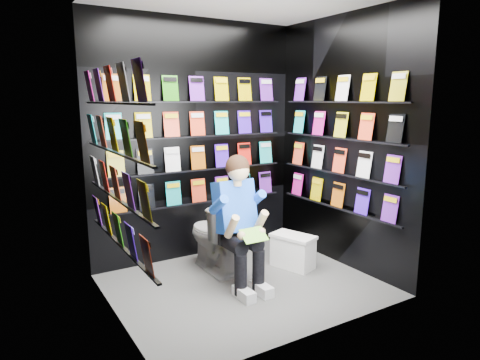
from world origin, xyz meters
TOP-DOWN VIEW (x-y plane):
  - floor at (0.00, 0.00)m, footprint 2.40×2.40m
  - wall_back at (0.00, 1.00)m, footprint 2.40×0.04m
  - wall_front at (0.00, -1.00)m, footprint 2.40×0.04m
  - wall_left at (-1.20, 0.00)m, footprint 0.04×2.00m
  - wall_right at (1.20, 0.00)m, footprint 0.04×2.00m
  - comics_back at (0.00, 0.97)m, footprint 2.10×0.06m
  - comics_left at (-1.17, 0.00)m, footprint 0.06×1.70m
  - comics_right at (1.17, 0.00)m, footprint 0.06×1.70m
  - toilet at (-0.06, 0.49)m, footprint 0.42×0.75m
  - longbox at (0.68, 0.12)m, footprint 0.36×0.48m
  - longbox_lid at (0.68, 0.12)m, footprint 0.39×0.51m
  - reader at (-0.06, 0.11)m, footprint 0.50×0.73m
  - held_comic at (-0.06, -0.24)m, footprint 0.24×0.14m

SIDE VIEW (x-z plane):
  - floor at x=0.00m, z-range 0.00..0.00m
  - longbox at x=0.68m, z-range 0.00..0.32m
  - longbox_lid at x=0.68m, z-range 0.32..0.35m
  - toilet at x=-0.06m, z-range 0.00..0.73m
  - held_comic at x=-0.06m, z-range 0.53..0.63m
  - reader at x=-0.06m, z-range 0.09..1.42m
  - wall_back at x=0.00m, z-range 0.00..2.60m
  - wall_front at x=0.00m, z-range 0.00..2.60m
  - wall_left at x=-1.20m, z-range 0.00..2.60m
  - wall_right at x=1.20m, z-range 0.00..2.60m
  - comics_back at x=0.00m, z-range 0.62..1.99m
  - comics_left at x=-1.17m, z-range 0.62..1.99m
  - comics_right at x=1.17m, z-range 0.62..1.99m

